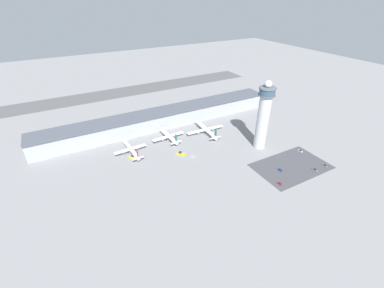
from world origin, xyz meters
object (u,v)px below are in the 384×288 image
(airplane_gate_alpha, at_px, (131,149))
(service_truck_catering, at_px, (181,154))
(car_red_hatchback, at_px, (280,170))
(car_blue_compact, at_px, (300,151))
(control_tower, at_px, (263,116))
(car_yellow_taxi, at_px, (280,184))
(car_black_suv, at_px, (325,165))
(car_maroon_suv, at_px, (315,170))
(airplane_gate_charlie, at_px, (206,129))
(airplane_gate_bravo, at_px, (169,136))
(service_truck_fuel, at_px, (133,157))

(airplane_gate_alpha, distance_m, service_truck_catering, 46.31)
(car_red_hatchback, height_order, car_blue_compact, same)
(control_tower, bearing_deg, car_yellow_taxi, -114.78)
(car_black_suv, bearing_deg, car_yellow_taxi, 179.16)
(service_truck_catering, bearing_deg, airplane_gate_alpha, 148.13)
(car_black_suv, bearing_deg, control_tower, 118.16)
(car_blue_compact, xyz_separation_m, car_maroon_suv, (-12.80, -26.53, 0.08))
(airplane_gate_charlie, bearing_deg, car_yellow_taxi, -85.77)
(airplane_gate_bravo, distance_m, service_truck_catering, 29.65)
(car_black_suv, distance_m, car_red_hatchback, 40.76)
(airplane_gate_alpha, xyz_separation_m, car_black_suv, (139.71, -99.53, -3.93))
(airplane_gate_bravo, bearing_deg, service_truck_fuel, -161.42)
(car_red_hatchback, bearing_deg, airplane_gate_charlie, 103.56)
(service_truck_catering, bearing_deg, service_truck_fuel, 158.59)
(airplane_gate_alpha, relative_size, service_truck_fuel, 4.61)
(service_truck_catering, bearing_deg, airplane_gate_charlie, 30.40)
(car_maroon_suv, bearing_deg, control_tower, 106.33)
(airplane_gate_bravo, xyz_separation_m, car_maroon_suv, (86.56, -104.56, -4.06))
(airplane_gate_charlie, height_order, car_red_hatchback, airplane_gate_charlie)
(car_yellow_taxi, distance_m, car_maroon_suv, 39.04)
(airplane_gate_charlie, bearing_deg, car_red_hatchback, -76.44)
(control_tower, height_order, car_blue_compact, control_tower)
(service_truck_catering, relative_size, car_blue_compact, 1.81)
(airplane_gate_alpha, xyz_separation_m, service_truck_catering, (39.22, -24.38, -3.49))
(control_tower, relative_size, airplane_gate_charlie, 1.54)
(control_tower, xyz_separation_m, car_blue_compact, (28.10, -25.66, -31.64))
(control_tower, distance_m, car_yellow_taxi, 64.88)
(control_tower, height_order, car_yellow_taxi, control_tower)
(airplane_gate_alpha, bearing_deg, car_blue_compact, -27.56)
(service_truck_fuel, distance_m, car_blue_compact, 154.41)
(car_maroon_suv, bearing_deg, service_truck_catering, 139.45)
(control_tower, height_order, service_truck_fuel, control_tower)
(airplane_gate_bravo, relative_size, car_blue_compact, 7.73)
(control_tower, height_order, airplane_gate_alpha, control_tower)
(airplane_gate_alpha, xyz_separation_m, car_maroon_suv, (127.07, -99.55, -3.90))
(car_maroon_suv, bearing_deg, car_blue_compact, 64.24)
(airplane_gate_alpha, distance_m, car_yellow_taxi, 132.37)
(car_black_suv, distance_m, car_maroon_suv, 12.64)
(service_truck_catering, height_order, car_blue_compact, service_truck_catering)
(service_truck_catering, bearing_deg, car_maroon_suv, -40.55)
(service_truck_fuel, xyz_separation_m, car_maroon_suv, (127.61, -90.76, -0.38))
(service_truck_catering, height_order, service_truck_fuel, service_truck_catering)
(airplane_gate_charlie, relative_size, car_black_suv, 9.71)
(airplane_gate_charlie, distance_m, car_red_hatchback, 88.16)
(control_tower, distance_m, car_black_suv, 67.09)
(control_tower, height_order, car_red_hatchback, control_tower)
(service_truck_catering, bearing_deg, airplane_gate_bravo, 87.49)
(airplane_gate_charlie, height_order, car_blue_compact, airplane_gate_charlie)
(airplane_gate_charlie, relative_size, car_yellow_taxi, 9.55)
(control_tower, bearing_deg, car_maroon_suv, -73.67)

